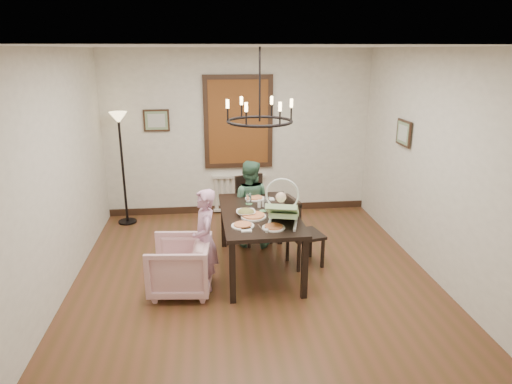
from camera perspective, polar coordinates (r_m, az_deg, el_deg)
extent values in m
cube|color=brown|center=(5.89, -0.26, -10.63)|extent=(4.50, 5.00, 0.01)
cube|color=white|center=(5.20, -0.31, 17.73)|extent=(4.50, 5.00, 0.01)
cube|color=silver|center=(7.81, -2.23, 7.31)|extent=(4.50, 0.01, 2.80)
cube|color=silver|center=(5.62, -23.78, 1.78)|extent=(0.01, 5.00, 2.80)
cube|color=silver|center=(6.04, 21.51, 3.06)|extent=(0.01, 5.00, 2.80)
cube|color=black|center=(5.80, 0.43, -2.82)|extent=(0.98, 1.71, 0.05)
cube|color=black|center=(5.20, -2.96, -10.08)|extent=(0.07, 0.07, 0.74)
cube|color=black|center=(6.63, -4.07, -3.85)|extent=(0.07, 0.07, 0.74)
cube|color=black|center=(5.32, 6.09, -9.50)|extent=(0.07, 0.07, 0.74)
cube|color=black|center=(6.72, 3.01, -3.52)|extent=(0.07, 0.07, 0.74)
imported|color=beige|center=(5.52, -9.49, -9.12)|extent=(0.79, 0.77, 0.66)
imported|color=#C78DAD|center=(5.48, -6.37, -7.01)|extent=(0.29, 0.40, 1.03)
imported|color=#3E684E|center=(6.63, -0.86, -2.35)|extent=(0.60, 0.51, 1.06)
imported|color=white|center=(5.68, -1.27, -2.60)|extent=(0.29, 0.29, 0.07)
cylinder|color=tan|center=(5.62, -0.33, -3.01)|extent=(0.32, 0.32, 0.04)
cylinder|color=silver|center=(5.83, 1.42, -1.71)|extent=(0.07, 0.07, 0.14)
cube|color=brown|center=(7.74, -2.22, 8.71)|extent=(1.00, 0.03, 1.40)
cube|color=black|center=(7.77, -12.33, 8.73)|extent=(0.42, 0.03, 0.36)
cube|color=black|center=(6.76, 17.98, 7.03)|extent=(0.03, 0.42, 0.36)
torus|color=black|center=(5.50, 0.46, 8.83)|extent=(0.80, 0.80, 0.04)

